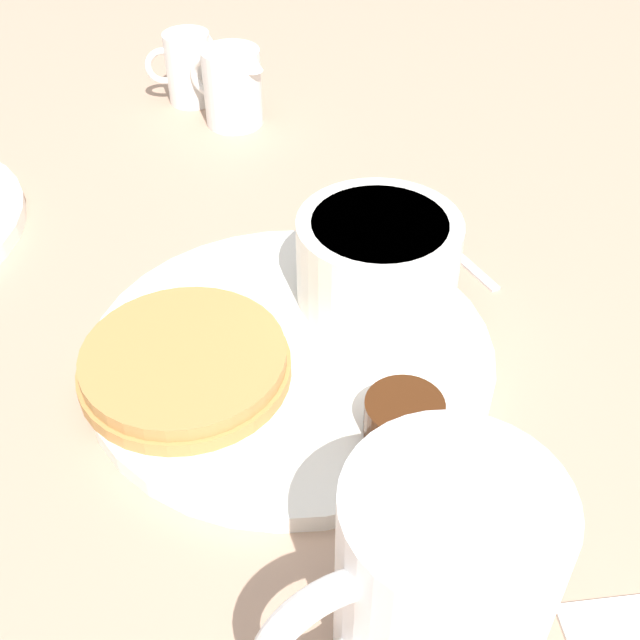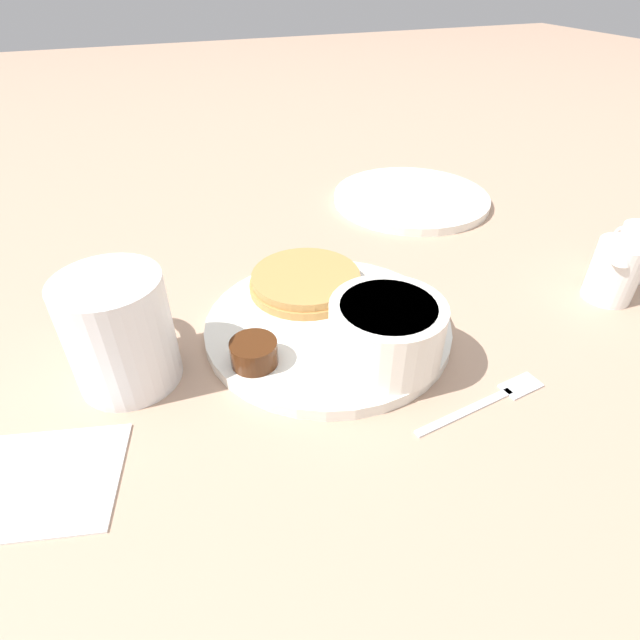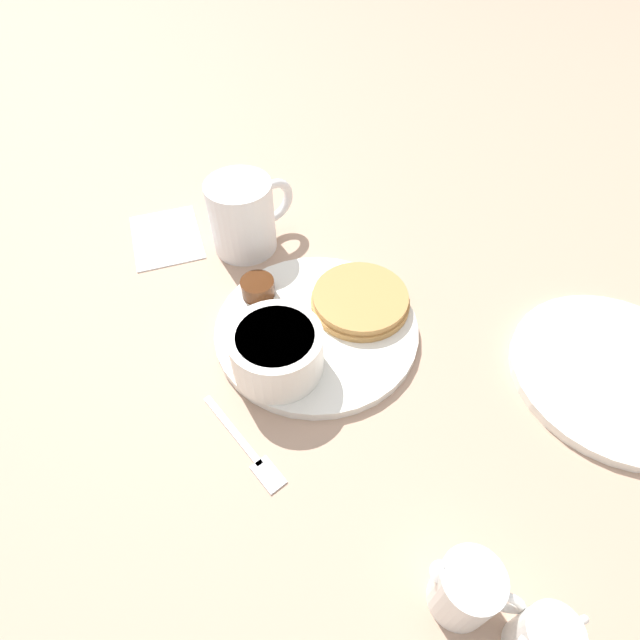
{
  "view_description": "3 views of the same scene",
  "coord_description": "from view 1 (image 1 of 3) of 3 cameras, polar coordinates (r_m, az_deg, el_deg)",
  "views": [
    {
      "loc": [
        0.33,
        -0.11,
        0.34
      ],
      "look_at": [
        0.02,
        0.01,
        0.04
      ],
      "focal_mm": 45.0,
      "sensor_mm": 36.0,
      "label": 1
    },
    {
      "loc": [
        0.15,
        0.37,
        0.31
      ],
      "look_at": [
        0.01,
        0.01,
        0.02
      ],
      "focal_mm": 28.0,
      "sensor_mm": 36.0,
      "label": 2
    },
    {
      "loc": [
        -0.33,
        0.2,
        0.47
      ],
      "look_at": [
        -0.01,
        0.0,
        0.03
      ],
      "focal_mm": 28.0,
      "sensor_mm": 36.0,
      "label": 3
    }
  ],
  "objects": [
    {
      "name": "syrup_cup",
      "position": [
        0.43,
        5.97,
        -6.94
      ],
      "size": [
        0.04,
        0.04,
        0.02
      ],
      "color": "#47230F",
      "rests_on": "plate"
    },
    {
      "name": "bowl",
      "position": [
        0.5,
        4.14,
        4.51
      ],
      "size": [
        0.1,
        0.1,
        0.06
      ],
      "color": "white",
      "rests_on": "plate"
    },
    {
      "name": "fork",
      "position": [
        0.6,
        7.61,
        6.59
      ],
      "size": [
        0.13,
        0.03,
        0.0
      ],
      "color": "silver",
      "rests_on": "ground_plane"
    },
    {
      "name": "coffee_mug",
      "position": [
        0.34,
        7.75,
        -18.08
      ],
      "size": [
        0.09,
        0.12,
        0.1
      ],
      "color": "white",
      "rests_on": "ground_plane"
    },
    {
      "name": "ground_plane",
      "position": [
        0.49,
        -2.09,
        -2.98
      ],
      "size": [
        4.0,
        4.0,
        0.0
      ],
      "primitive_type": "plane",
      "color": "tan"
    },
    {
      "name": "creamer_pitcher_far",
      "position": [
        0.78,
        -9.36,
        17.32
      ],
      "size": [
        0.04,
        0.07,
        0.07
      ],
      "color": "white",
      "rests_on": "ground_plane"
    },
    {
      "name": "pancake_stack",
      "position": [
        0.46,
        -9.48,
        -3.43
      ],
      "size": [
        0.12,
        0.12,
        0.02
      ],
      "color": "#B78447",
      "rests_on": "plate"
    },
    {
      "name": "plate",
      "position": [
        0.49,
        -2.1,
        -2.47
      ],
      "size": [
        0.24,
        0.24,
        0.01
      ],
      "color": "white",
      "rests_on": "ground_plane"
    },
    {
      "name": "creamer_pitcher_near",
      "position": [
        0.73,
        -6.29,
        16.19
      ],
      "size": [
        0.06,
        0.06,
        0.07
      ],
      "color": "white",
      "rests_on": "ground_plane"
    },
    {
      "name": "butter_ramekin",
      "position": [
        0.51,
        6.43,
        3.41
      ],
      "size": [
        0.04,
        0.04,
        0.05
      ],
      "color": "white",
      "rests_on": "plate"
    }
  ]
}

